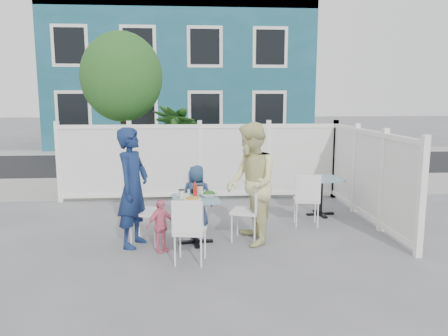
{
  "coord_description": "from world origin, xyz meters",
  "views": [
    {
      "loc": [
        -0.07,
        -6.69,
        2.18
      ],
      "look_at": [
        0.43,
        0.01,
        1.07
      ],
      "focal_mm": 35.0,
      "sensor_mm": 36.0,
      "label": 1
    }
  ],
  "objects": [
    {
      "name": "boy",
      "position": [
        0.0,
        0.45,
        0.53
      ],
      "size": [
        0.57,
        0.43,
        1.05
      ],
      "primitive_type": "imported",
      "rotation": [
        0.0,
        0.0,
        2.94
      ],
      "color": "navy",
      "rests_on": "ground"
    },
    {
      "name": "spare_table",
      "position": [
        2.29,
        1.01,
        0.55
      ],
      "size": [
        0.74,
        0.74,
        0.7
      ],
      "rotation": [
        0.0,
        0.0,
        0.11
      ],
      "color": "teal",
      "rests_on": "ground"
    },
    {
      "name": "fence_back",
      "position": [
        0.1,
        2.4,
        0.78
      ],
      "size": [
        5.86,
        0.08,
        1.6
      ],
      "color": "white",
      "rests_on": "ground"
    },
    {
      "name": "potted_shrub_b",
      "position": [
        1.38,
        3.0,
        0.72
      ],
      "size": [
        1.62,
        1.53,
        1.43
      ],
      "primitive_type": "imported",
      "rotation": [
        0.0,
        0.0,
        0.41
      ],
      "color": "#1B4718",
      "rests_on": "ground"
    },
    {
      "name": "tree",
      "position": [
        -1.6,
        3.3,
        2.59
      ],
      "size": [
        1.8,
        1.62,
        3.59
      ],
      "color": "#382316",
      "rests_on": "ground"
    },
    {
      "name": "coffee_cup_a",
      "position": [
        -0.23,
        -0.44,
        0.76
      ],
      "size": [
        0.08,
        0.08,
        0.13
      ],
      "primitive_type": "cylinder",
      "color": "beige",
      "rests_on": "main_table"
    },
    {
      "name": "salad_bowl",
      "position": [
        0.18,
        -0.36,
        0.73
      ],
      "size": [
        0.25,
        0.25,
        0.06
      ],
      "primitive_type": "imported",
      "color": "white",
      "rests_on": "main_table"
    },
    {
      "name": "chair_right",
      "position": [
        0.81,
        -0.35,
        0.55
      ],
      "size": [
        0.53,
        0.54,
        0.94
      ],
      "rotation": [
        0.0,
        0.0,
        1.23
      ],
      "color": "white",
      "rests_on": "ground"
    },
    {
      "name": "far_sidewalk",
      "position": [
        0.0,
        10.6,
        0.01
      ],
      "size": [
        24.0,
        1.6,
        0.01
      ],
      "primitive_type": "cube",
      "color": "gray",
      "rests_on": "ground"
    },
    {
      "name": "man",
      "position": [
        -0.93,
        -0.43,
        0.87
      ],
      "size": [
        0.6,
        0.74,
        1.74
      ],
      "primitive_type": "imported",
      "rotation": [
        0.0,
        0.0,
        1.24
      ],
      "color": "#13244F",
      "rests_on": "ground"
    },
    {
      "name": "utility_cabinet",
      "position": [
        -2.13,
        4.0,
        0.66
      ],
      "size": [
        0.74,
        0.56,
        1.32
      ],
      "primitive_type": "cube",
      "rotation": [
        0.0,
        0.0,
        0.07
      ],
      "color": "yellow",
      "rests_on": "ground"
    },
    {
      "name": "building",
      "position": [
        -0.5,
        14.0,
        3.0
      ],
      "size": [
        11.0,
        6.0,
        6.0
      ],
      "color": "#175155",
      "rests_on": "ground"
    },
    {
      "name": "near_sidewalk",
      "position": [
        0.0,
        3.8,
        0.01
      ],
      "size": [
        24.0,
        2.6,
        0.01
      ],
      "primitive_type": "cube",
      "color": "gray",
      "rests_on": "ground"
    },
    {
      "name": "main_table",
      "position": [
        -0.03,
        -0.39,
        0.54
      ],
      "size": [
        0.73,
        0.73,
        0.7
      ],
      "rotation": [
        0.0,
        0.0,
        0.1
      ],
      "color": "teal",
      "rests_on": "ground"
    },
    {
      "name": "woman",
      "position": [
        0.79,
        -0.45,
        0.91
      ],
      "size": [
        0.77,
        0.95,
        1.81
      ],
      "primitive_type": "imported",
      "rotation": [
        0.0,
        0.0,
        -1.47
      ],
      "color": "#D2CC45",
      "rests_on": "ground"
    },
    {
      "name": "chair_back",
      "position": [
        -0.09,
        0.39,
        0.55
      ],
      "size": [
        0.44,
        0.42,
        0.95
      ],
      "rotation": [
        0.0,
        0.0,
        3.17
      ],
      "color": "white",
      "rests_on": "ground"
    },
    {
      "name": "street",
      "position": [
        0.0,
        7.5,
        0.0
      ],
      "size": [
        24.0,
        5.0,
        0.01
      ],
      "primitive_type": "cube",
      "color": "black",
      "rests_on": "ground"
    },
    {
      "name": "chair_near",
      "position": [
        -0.12,
        -1.23,
        0.51
      ],
      "size": [
        0.46,
        0.45,
        0.88
      ],
      "rotation": [
        0.0,
        0.0,
        -0.19
      ],
      "color": "white",
      "rests_on": "ground"
    },
    {
      "name": "chair_spare",
      "position": [
        1.85,
        0.32,
        0.53
      ],
      "size": [
        0.46,
        0.45,
        0.9
      ],
      "rotation": [
        0.0,
        0.0,
        -0.14
      ],
      "color": "white",
      "rests_on": "ground"
    },
    {
      "name": "salt_shaker",
      "position": [
        -0.13,
        -0.13,
        0.73
      ],
      "size": [
        0.03,
        0.03,
        0.07
      ],
      "primitive_type": "cylinder",
      "color": "white",
      "rests_on": "main_table"
    },
    {
      "name": "potted_shrub_a",
      "position": [
        -0.37,
        3.1,
        0.99
      ],
      "size": [
        1.5,
        1.5,
        1.98
      ],
      "primitive_type": "imported",
      "rotation": [
        0.0,
        0.0,
        2.65
      ],
      "color": "#1B4718",
      "rests_on": "ground"
    },
    {
      "name": "chair_left",
      "position": [
        -0.84,
        -0.31,
        0.58
      ],
      "size": [
        0.52,
        0.53,
        0.99
      ],
      "rotation": [
        0.0,
        0.0,
        -1.78
      ],
      "color": "white",
      "rests_on": "ground"
    },
    {
      "name": "pepper_shaker",
      "position": [
        -0.07,
        -0.12,
        0.74
      ],
      "size": [
        0.03,
        0.03,
        0.07
      ],
      "primitive_type": "cylinder",
      "color": "black",
      "rests_on": "main_table"
    },
    {
      "name": "toddler",
      "position": [
        -0.52,
        -0.72,
        0.38
      ],
      "size": [
        0.46,
        0.42,
        0.76
      ],
      "primitive_type": "imported",
      "rotation": [
        0.0,
        0.0,
        0.66
      ],
      "color": "pink",
      "rests_on": "ground"
    },
    {
      "name": "ketchup_bottle",
      "position": [
        -0.03,
        -0.31,
        0.79
      ],
      "size": [
        0.06,
        0.06,
        0.18
      ],
      "primitive_type": "cylinder",
      "color": "red",
      "rests_on": "main_table"
    },
    {
      "name": "plate_main",
      "position": [
        -0.07,
        -0.53,
        0.71
      ],
      "size": [
        0.25,
        0.25,
        0.02
      ],
      "primitive_type": "cylinder",
      "color": "white",
      "rests_on": "main_table"
    },
    {
      "name": "ground",
      "position": [
        0.0,
        0.0,
        0.0
      ],
      "size": [
        80.0,
        80.0,
        0.0
      ],
      "primitive_type": "plane",
      "color": "slate"
    },
    {
      "name": "coffee_cup_b",
      "position": [
        0.05,
        -0.17,
        0.76
      ],
      "size": [
        0.09,
        0.09,
        0.13
      ],
      "primitive_type": "cylinder",
      "color": "beige",
      "rests_on": "main_table"
    },
    {
      "name": "plate_side",
      "position": [
        -0.21,
        -0.28,
        0.71
      ],
      "size": [
        0.21,
        0.21,
        0.01
      ],
      "primitive_type": "cylinder",
      "color": "white",
      "rests_on": "main_table"
    },
    {
      "name": "fence_right",
      "position": [
        3.0,
        0.6,
        0.78
      ],
      "size": [
        0.08,
        3.66,
        1.6
      ],
      "rotation": [
        0.0,
        0.0,
        1.57
      ],
      "color": "white",
      "rests_on": "ground"
    }
  ]
}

